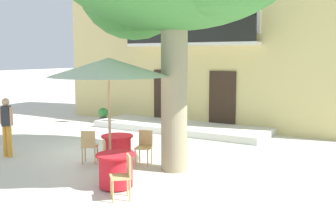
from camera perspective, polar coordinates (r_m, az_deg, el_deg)
name	(u,v)px	position (r m, az deg, el deg)	size (l,w,h in m)	color
ground_plane	(108,150)	(12.74, -8.43, -6.23)	(120.00, 120.00, 0.00)	beige
building_facade	(214,36)	(18.21, 6.52, 9.63)	(13.00, 5.09, 7.50)	#DBC67F
entrance_step_platform	(180,127)	(15.70, 1.73, -3.18)	(6.88, 2.15, 0.25)	silver
cafe_table_near_tree	(117,149)	(11.07, -7.16, -6.15)	(0.86, 0.86, 0.76)	red
cafe_chair_near_tree_0	(144,145)	(10.85, -3.34, -5.64)	(0.49, 0.49, 0.91)	tan
cafe_chair_near_tree_1	(89,144)	(11.11, -11.07, -5.45)	(0.54, 0.54, 0.91)	tan
cafe_table_middle	(116,170)	(9.06, -7.37, -9.13)	(0.86, 0.86, 0.76)	red
cafe_chair_middle_0	(124,174)	(8.32, -6.24, -9.61)	(0.57, 0.57, 0.91)	tan
cafe_chair_middle_1	(109,156)	(9.74, -8.35, -7.17)	(0.57, 0.57, 0.91)	tan
cafe_umbrella	(109,68)	(9.84, -8.39, 5.24)	(2.90, 2.90, 2.85)	#997A56
ground_planter_left	(103,114)	(17.75, -9.12, -1.32)	(0.43, 0.43, 0.65)	slate
pedestrian_mid_plaza	(7,124)	(12.43, -21.82, -2.47)	(0.53, 0.40, 1.70)	gold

